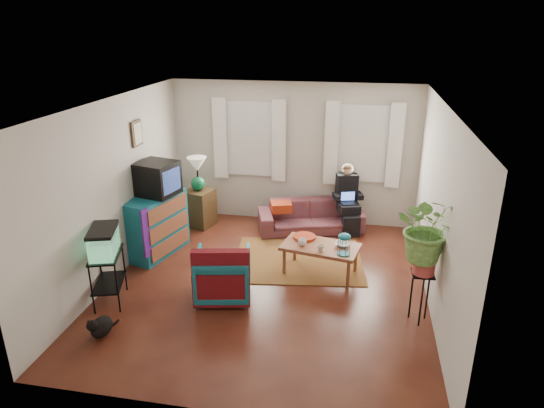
% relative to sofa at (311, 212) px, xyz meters
% --- Properties ---
extents(floor, '(4.50, 5.00, 0.01)m').
position_rel_sofa_xyz_m(floor, '(-0.40, -2.05, -0.36)').
color(floor, '#4F2B14').
rests_on(floor, ground).
extents(ceiling, '(4.50, 5.00, 0.01)m').
position_rel_sofa_xyz_m(ceiling, '(-0.40, -2.05, 2.24)').
color(ceiling, white).
rests_on(ceiling, wall_back).
extents(wall_back, '(4.50, 0.01, 2.60)m').
position_rel_sofa_xyz_m(wall_back, '(-0.40, 0.45, 0.94)').
color(wall_back, silver).
rests_on(wall_back, floor).
extents(wall_front, '(4.50, 0.01, 2.60)m').
position_rel_sofa_xyz_m(wall_front, '(-0.40, -4.55, 0.94)').
color(wall_front, silver).
rests_on(wall_front, floor).
extents(wall_left, '(0.01, 5.00, 2.60)m').
position_rel_sofa_xyz_m(wall_left, '(-2.65, -2.05, 0.94)').
color(wall_left, silver).
rests_on(wall_left, floor).
extents(wall_right, '(0.01, 5.00, 2.60)m').
position_rel_sofa_xyz_m(wall_right, '(1.85, -2.05, 0.94)').
color(wall_right, silver).
rests_on(wall_right, floor).
extents(window_left, '(1.08, 0.04, 1.38)m').
position_rel_sofa_xyz_m(window_left, '(-1.20, 0.43, 1.19)').
color(window_left, white).
rests_on(window_left, wall_back).
extents(window_right, '(1.08, 0.04, 1.38)m').
position_rel_sofa_xyz_m(window_right, '(0.85, 0.43, 1.19)').
color(window_right, white).
rests_on(window_right, wall_back).
extents(curtains_left, '(1.36, 0.06, 1.50)m').
position_rel_sofa_xyz_m(curtains_left, '(-1.20, 0.35, 1.19)').
color(curtains_left, white).
rests_on(curtains_left, wall_back).
extents(curtains_right, '(1.36, 0.06, 1.50)m').
position_rel_sofa_xyz_m(curtains_right, '(0.85, 0.35, 1.19)').
color(curtains_right, white).
rests_on(curtains_right, wall_back).
extents(picture_frame, '(0.04, 0.32, 0.40)m').
position_rel_sofa_xyz_m(picture_frame, '(-2.61, -1.20, 1.59)').
color(picture_frame, '#3D2616').
rests_on(picture_frame, wall_left).
extents(area_rug, '(2.20, 1.85, 0.01)m').
position_rel_sofa_xyz_m(area_rug, '(-0.04, -1.22, -0.36)').
color(area_rug, brown).
rests_on(area_rug, floor).
extents(sofa, '(1.99, 1.24, 0.73)m').
position_rel_sofa_xyz_m(sofa, '(0.00, 0.00, 0.00)').
color(sofa, brown).
rests_on(sofa, floor).
extents(seated_person, '(0.61, 0.68, 1.10)m').
position_rel_sofa_xyz_m(seated_person, '(0.64, 0.20, 0.19)').
color(seated_person, black).
rests_on(seated_person, sofa).
extents(side_table, '(0.58, 0.58, 0.69)m').
position_rel_sofa_xyz_m(side_table, '(-2.05, -0.14, -0.02)').
color(side_table, '#422D18').
rests_on(side_table, floor).
extents(table_lamp, '(0.44, 0.44, 0.63)m').
position_rel_sofa_xyz_m(table_lamp, '(-2.05, -0.14, 0.62)').
color(table_lamp, white).
rests_on(table_lamp, side_table).
extents(dresser, '(0.81, 1.20, 0.99)m').
position_rel_sofa_xyz_m(dresser, '(-2.39, -1.36, 0.13)').
color(dresser, '#125B6D').
rests_on(dresser, floor).
extents(crt_tv, '(0.72, 0.69, 0.53)m').
position_rel_sofa_xyz_m(crt_tv, '(-2.34, -1.26, 0.89)').
color(crt_tv, black).
rests_on(crt_tv, dresser).
extents(aquarium_stand, '(0.54, 0.72, 0.72)m').
position_rel_sofa_xyz_m(aquarium_stand, '(-2.40, -2.89, -0.00)').
color(aquarium_stand, black).
rests_on(aquarium_stand, floor).
extents(aquarium, '(0.48, 0.66, 0.38)m').
position_rel_sofa_xyz_m(aquarium, '(-2.40, -2.89, 0.54)').
color(aquarium, '#7FD899').
rests_on(aquarium, aquarium_stand).
extents(black_cat, '(0.30, 0.39, 0.30)m').
position_rel_sofa_xyz_m(black_cat, '(-2.13, -3.62, -0.21)').
color(black_cat, black).
rests_on(black_cat, floor).
extents(armchair, '(0.85, 0.81, 0.75)m').
position_rel_sofa_xyz_m(armchair, '(-0.92, -2.48, 0.01)').
color(armchair, navy).
rests_on(armchair, floor).
extents(serape_throw, '(0.77, 0.32, 0.62)m').
position_rel_sofa_xyz_m(serape_throw, '(-0.87, -2.77, 0.17)').
color(serape_throw, '#9E0A0A').
rests_on(serape_throw, armchair).
extents(coffee_table, '(1.22, 0.82, 0.46)m').
position_rel_sofa_xyz_m(coffee_table, '(0.32, -1.58, -0.13)').
color(coffee_table, brown).
rests_on(coffee_table, floor).
extents(cup_a, '(0.15, 0.15, 0.10)m').
position_rel_sofa_xyz_m(cup_a, '(0.05, -1.62, 0.15)').
color(cup_a, white).
rests_on(cup_a, coffee_table).
extents(cup_b, '(0.12, 0.12, 0.10)m').
position_rel_sofa_xyz_m(cup_b, '(0.34, -1.77, 0.15)').
color(cup_b, beige).
rests_on(cup_b, coffee_table).
extents(bowl, '(0.26, 0.26, 0.06)m').
position_rel_sofa_xyz_m(bowl, '(0.64, -1.54, 0.13)').
color(bowl, white).
rests_on(bowl, coffee_table).
extents(snack_tray, '(0.41, 0.41, 0.04)m').
position_rel_sofa_xyz_m(snack_tray, '(0.05, -1.36, 0.12)').
color(snack_tray, '#B21414').
rests_on(snack_tray, coffee_table).
extents(birdcage, '(0.22, 0.22, 0.33)m').
position_rel_sofa_xyz_m(birdcage, '(0.67, -1.80, 0.26)').
color(birdcage, '#115B6B').
rests_on(birdcage, coffee_table).
extents(plant_stand, '(0.30, 0.30, 0.69)m').
position_rel_sofa_xyz_m(plant_stand, '(1.67, -2.59, -0.02)').
color(plant_stand, black).
rests_on(plant_stand, floor).
extents(potted_plant, '(0.81, 0.71, 0.87)m').
position_rel_sofa_xyz_m(potted_plant, '(1.67, -2.59, 0.80)').
color(potted_plant, '#599947').
rests_on(potted_plant, plant_stand).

